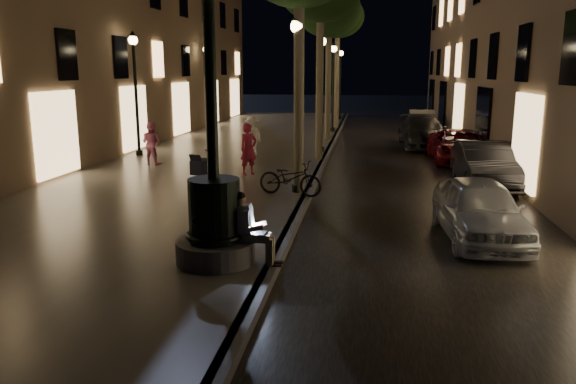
% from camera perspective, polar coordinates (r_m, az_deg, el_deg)
% --- Properties ---
extents(ground, '(120.00, 120.00, 0.00)m').
position_cam_1_polar(ground, '(22.54, 3.86, 3.25)').
color(ground, black).
rests_on(ground, ground).
extents(cobble_lane, '(6.00, 45.00, 0.02)m').
position_cam_1_polar(cobble_lane, '(22.52, 11.50, 3.05)').
color(cobble_lane, black).
rests_on(cobble_lane, ground).
extents(promenade, '(8.00, 45.00, 0.20)m').
position_cam_1_polar(promenade, '(23.15, -6.08, 3.70)').
color(promenade, '#625C56').
rests_on(promenade, ground).
extents(curb_strip, '(0.25, 45.00, 0.20)m').
position_cam_1_polar(curb_strip, '(22.52, 3.86, 3.50)').
color(curb_strip, '#59595B').
rests_on(curb_strip, ground).
extents(fountain_lamppost, '(1.40, 1.40, 5.21)m').
position_cam_1_polar(fountain_lamppost, '(9.84, -7.50, -1.46)').
color(fountain_lamppost, '#59595B').
rests_on(fountain_lamppost, promenade).
extents(seated_man_laptop, '(0.92, 0.31, 1.29)m').
position_cam_1_polar(seated_man_laptop, '(9.78, -3.99, -3.43)').
color(seated_man_laptop, tan).
rests_on(seated_man_laptop, promenade).
extents(tree_third, '(3.00, 3.00, 7.20)m').
position_cam_1_polar(tree_third, '(27.39, 4.21, 17.72)').
color(tree_third, '#6B604C').
rests_on(tree_third, promenade).
extents(tree_far, '(3.00, 3.00, 7.50)m').
position_cam_1_polar(tree_far, '(33.38, 5.09, 17.23)').
color(tree_far, '#6B604C').
rests_on(tree_far, promenade).
extents(lamp_curb_a, '(0.36, 0.36, 4.81)m').
position_cam_1_polar(lamp_curb_a, '(15.32, 0.93, 11.18)').
color(lamp_curb_a, black).
rests_on(lamp_curb_a, promenade).
extents(lamp_curb_b, '(0.36, 0.36, 4.81)m').
position_cam_1_polar(lamp_curb_b, '(23.28, 3.41, 11.54)').
color(lamp_curb_b, black).
rests_on(lamp_curb_b, promenade).
extents(lamp_curb_c, '(0.36, 0.36, 4.81)m').
position_cam_1_polar(lamp_curb_c, '(31.26, 4.63, 11.71)').
color(lamp_curb_c, black).
rests_on(lamp_curb_c, promenade).
extents(lamp_curb_d, '(0.36, 0.36, 4.81)m').
position_cam_1_polar(lamp_curb_d, '(39.25, 5.35, 11.81)').
color(lamp_curb_d, black).
rests_on(lamp_curb_d, promenade).
extents(lamp_left_b, '(0.36, 0.36, 4.81)m').
position_cam_1_polar(lamp_left_b, '(23.03, -15.27, 11.13)').
color(lamp_left_b, black).
rests_on(lamp_left_b, promenade).
extents(lamp_left_c, '(0.36, 0.36, 4.81)m').
position_cam_1_polar(lamp_left_c, '(32.47, -8.25, 11.65)').
color(lamp_left_c, black).
rests_on(lamp_left_c, promenade).
extents(stroller, '(0.62, 0.99, 1.01)m').
position_cam_1_polar(stroller, '(16.93, -8.71, 2.54)').
color(stroller, black).
rests_on(stroller, promenade).
extents(car_front, '(1.75, 3.91, 1.31)m').
position_cam_1_polar(car_front, '(12.52, 18.87, -1.67)').
color(car_front, '#AFB3B7').
rests_on(car_front, ground).
extents(car_second, '(1.49, 4.19, 1.38)m').
position_cam_1_polar(car_second, '(18.25, 19.32, 2.64)').
color(car_second, black).
rests_on(car_second, ground).
extents(car_third, '(2.10, 4.55, 1.27)m').
position_cam_1_polar(car_third, '(22.87, 17.07, 4.47)').
color(car_third, maroon).
rests_on(car_third, ground).
extents(car_rear, '(2.13, 4.94, 1.42)m').
position_cam_1_polar(car_rear, '(27.11, 13.53, 5.98)').
color(car_rear, '#333339').
rests_on(car_rear, ground).
extents(car_fifth, '(1.48, 4.01, 1.31)m').
position_cam_1_polar(car_fifth, '(33.04, 13.44, 6.97)').
color(car_fifth, gray).
rests_on(car_fifth, ground).
extents(pedestrian_red, '(0.72, 0.70, 1.67)m').
position_cam_1_polar(pedestrian_red, '(18.15, -4.03, 4.35)').
color(pedestrian_red, '#AA223D').
rests_on(pedestrian_red, promenade).
extents(pedestrian_pink, '(0.87, 0.75, 1.55)m').
position_cam_1_polar(pedestrian_pink, '(20.70, -13.70, 4.84)').
color(pedestrian_pink, pink).
rests_on(pedestrian_pink, promenade).
extents(pedestrian_white, '(1.01, 1.17, 1.57)m').
position_cam_1_polar(pedestrian_white, '(22.35, -3.65, 5.73)').
color(pedestrian_white, white).
rests_on(pedestrian_white, promenade).
extents(bicycle, '(1.91, 1.08, 0.95)m').
position_cam_1_polar(bicycle, '(15.16, 0.21, 1.43)').
color(bicycle, black).
rests_on(bicycle, promenade).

